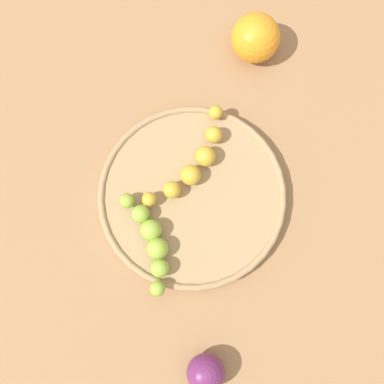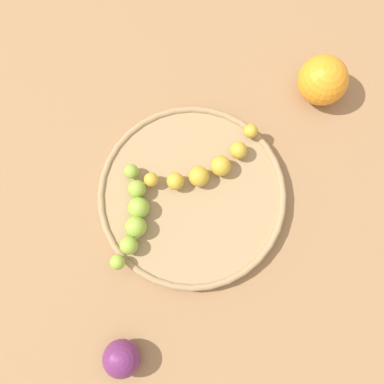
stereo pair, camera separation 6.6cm
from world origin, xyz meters
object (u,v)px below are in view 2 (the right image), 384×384
Objects in this scene: banana_spotted at (208,167)px; plum_purple at (119,358)px; fruit_bowl at (192,196)px; banana_green at (134,217)px; orange_fruit at (323,80)px.

plum_purple reaches higher than banana_spotted.
plum_purple is at bearing 179.20° from fruit_bowl.
banana_spotted is 0.13m from banana_green.
plum_purple is at bearing 166.13° from orange_fruit.
banana_spotted is 2.80× the size of plum_purple.
banana_spotted is (0.04, -0.01, 0.02)m from fruit_bowl.
orange_fruit is (0.23, -0.12, 0.03)m from fruit_bowl.
banana_green is 0.19m from plum_purple.
fruit_bowl is at bearing 29.70° from banana_green.
orange_fruit is at bearing 100.68° from banana_spotted.
plum_purple is (-0.29, 0.01, -0.01)m from banana_spotted.
plum_purple is (-0.18, -0.06, -0.01)m from banana_green.
fruit_bowl is at bearing 153.83° from orange_fruit.
banana_green is at bearing 18.07° from plum_purple.
fruit_bowl is at bearing -57.48° from banana_spotted.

